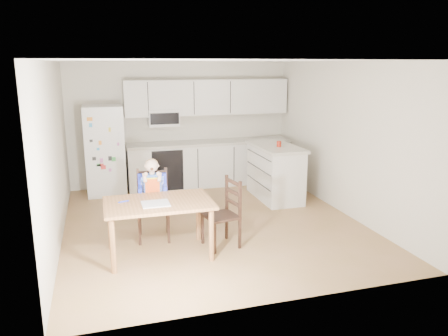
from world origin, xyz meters
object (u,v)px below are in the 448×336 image
red_cup (279,144)px  chair_side (227,208)px  kitchen_island (275,172)px  dining_table (159,209)px  refrigerator (105,150)px  chair_booster (153,190)px

red_cup → chair_side: 2.32m
red_cup → chair_side: (-1.49, -1.70, -0.52)m
red_cup → kitchen_island: bearing=91.0°
dining_table → refrigerator: bearing=100.6°
refrigerator → dining_table: refrigerator is taller
chair_side → kitchen_island: bearing=129.8°
kitchen_island → red_cup: size_ratio=13.53×
chair_booster → dining_table: bearing=-84.1°
chair_booster → kitchen_island: bearing=34.3°
kitchen_island → red_cup: (0.00, -0.14, 0.55)m
kitchen_island → red_cup: red_cup is taller
refrigerator → red_cup: refrigerator is taller
chair_side → dining_table: bearing=-97.1°
refrigerator → chair_booster: refrigerator is taller
chair_booster → chair_side: bearing=-24.0°
red_cup → dining_table: (-2.43, -1.77, -0.42)m
kitchen_island → chair_booster: (-2.42, -1.28, 0.20)m
red_cup → chair_side: bearing=-131.2°
red_cup → chair_booster: chair_booster is taller
refrigerator → dining_table: 3.17m
kitchen_island → chair_side: (-1.48, -1.83, 0.03)m
red_cup → chair_booster: size_ratio=0.09×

